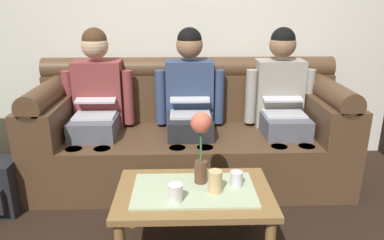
{
  "coord_description": "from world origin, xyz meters",
  "views": [
    {
      "loc": [
        -0.07,
        -1.65,
        1.45
      ],
      "look_at": [
        0.01,
        0.86,
        0.6
      ],
      "focal_mm": 34.41,
      "sensor_mm": 36.0,
      "label": 1
    }
  ],
  "objects_px": {
    "person_left": "(97,102)",
    "coffee_table": "(194,198)",
    "couch": "(190,135)",
    "person_right": "(282,100)",
    "flower_vase": "(201,138)",
    "cup_near_left": "(175,193)",
    "cup_near_right": "(236,179)",
    "person_middle": "(190,101)",
    "cup_far_center": "(215,181)"
  },
  "relations": [
    {
      "from": "person_left",
      "to": "coffee_table",
      "type": "height_order",
      "value": "person_left"
    },
    {
      "from": "couch",
      "to": "person_right",
      "type": "relative_size",
      "value": 2.0
    },
    {
      "from": "couch",
      "to": "person_right",
      "type": "bearing_deg",
      "value": -0.36
    },
    {
      "from": "flower_vase",
      "to": "cup_near_left",
      "type": "bearing_deg",
      "value": -125.0
    },
    {
      "from": "couch",
      "to": "cup_near_right",
      "type": "relative_size",
      "value": 28.29
    },
    {
      "from": "flower_vase",
      "to": "person_left",
      "type": "bearing_deg",
      "value": 131.91
    },
    {
      "from": "coffee_table",
      "to": "cup_near_left",
      "type": "bearing_deg",
      "value": -129.83
    },
    {
      "from": "cup_near_left",
      "to": "cup_near_right",
      "type": "height_order",
      "value": "cup_near_left"
    },
    {
      "from": "person_middle",
      "to": "person_right",
      "type": "bearing_deg",
      "value": 0.0
    },
    {
      "from": "flower_vase",
      "to": "cup_near_right",
      "type": "xyz_separation_m",
      "value": [
        0.21,
        -0.05,
        -0.24
      ]
    },
    {
      "from": "coffee_table",
      "to": "person_right",
      "type": "bearing_deg",
      "value": 52.27
    },
    {
      "from": "person_left",
      "to": "flower_vase",
      "type": "height_order",
      "value": "person_left"
    },
    {
      "from": "couch",
      "to": "person_right",
      "type": "distance_m",
      "value": 0.79
    },
    {
      "from": "cup_far_center",
      "to": "person_middle",
      "type": "bearing_deg",
      "value": 96.79
    },
    {
      "from": "person_left",
      "to": "person_middle",
      "type": "bearing_deg",
      "value": 0.0
    },
    {
      "from": "couch",
      "to": "coffee_table",
      "type": "distance_m",
      "value": 0.96
    },
    {
      "from": "cup_near_right",
      "to": "flower_vase",
      "type": "bearing_deg",
      "value": 167.43
    },
    {
      "from": "person_left",
      "to": "cup_near_right",
      "type": "height_order",
      "value": "person_left"
    },
    {
      "from": "coffee_table",
      "to": "flower_vase",
      "type": "distance_m",
      "value": 0.35
    },
    {
      "from": "person_middle",
      "to": "cup_near_left",
      "type": "relative_size",
      "value": 12.51
    },
    {
      "from": "couch",
      "to": "cup_near_left",
      "type": "relative_size",
      "value": 24.96
    },
    {
      "from": "person_left",
      "to": "couch",
      "type": "bearing_deg",
      "value": 0.37
    },
    {
      "from": "coffee_table",
      "to": "cup_near_right",
      "type": "relative_size",
      "value": 10.35
    },
    {
      "from": "person_middle",
      "to": "cup_near_left",
      "type": "bearing_deg",
      "value": -95.51
    },
    {
      "from": "person_middle",
      "to": "cup_near_right",
      "type": "bearing_deg",
      "value": -74.81
    },
    {
      "from": "couch",
      "to": "cup_far_center",
      "type": "xyz_separation_m",
      "value": [
        0.12,
        -0.99,
        0.1
      ]
    },
    {
      "from": "cup_far_center",
      "to": "flower_vase",
      "type": "bearing_deg",
      "value": 122.47
    },
    {
      "from": "person_right",
      "to": "cup_near_right",
      "type": "distance_m",
      "value": 1.06
    },
    {
      "from": "cup_near_right",
      "to": "cup_far_center",
      "type": "bearing_deg",
      "value": -151.15
    },
    {
      "from": "person_left",
      "to": "cup_near_right",
      "type": "xyz_separation_m",
      "value": [
        0.98,
        -0.91,
        -0.21
      ]
    },
    {
      "from": "person_middle",
      "to": "person_right",
      "type": "xyz_separation_m",
      "value": [
        0.74,
        0.0,
        -0.0
      ]
    },
    {
      "from": "coffee_table",
      "to": "flower_vase",
      "type": "bearing_deg",
      "value": 63.34
    },
    {
      "from": "person_right",
      "to": "cup_near_right",
      "type": "bearing_deg",
      "value": -118.13
    },
    {
      "from": "couch",
      "to": "cup_far_center",
      "type": "relative_size",
      "value": 18.81
    },
    {
      "from": "couch",
      "to": "flower_vase",
      "type": "xyz_separation_m",
      "value": [
        0.04,
        -0.87,
        0.31
      ]
    },
    {
      "from": "person_middle",
      "to": "cup_far_center",
      "type": "height_order",
      "value": "person_middle"
    },
    {
      "from": "flower_vase",
      "to": "cup_far_center",
      "type": "bearing_deg",
      "value": -57.53
    },
    {
      "from": "cup_near_left",
      "to": "person_left",
      "type": "bearing_deg",
      "value": 120.44
    },
    {
      "from": "person_left",
      "to": "coffee_table",
      "type": "relative_size",
      "value": 1.37
    },
    {
      "from": "cup_near_left",
      "to": "couch",
      "type": "bearing_deg",
      "value": 84.51
    },
    {
      "from": "flower_vase",
      "to": "person_middle",
      "type": "bearing_deg",
      "value": 92.79
    },
    {
      "from": "cup_near_left",
      "to": "cup_far_center",
      "type": "relative_size",
      "value": 0.75
    },
    {
      "from": "person_right",
      "to": "coffee_table",
      "type": "bearing_deg",
      "value": -127.73
    },
    {
      "from": "couch",
      "to": "cup_near_left",
      "type": "xyz_separation_m",
      "value": [
        -0.1,
        -1.08,
        0.08
      ]
    },
    {
      "from": "person_middle",
      "to": "flower_vase",
      "type": "distance_m",
      "value": 0.87
    },
    {
      "from": "person_right",
      "to": "cup_near_right",
      "type": "height_order",
      "value": "person_right"
    },
    {
      "from": "person_middle",
      "to": "coffee_table",
      "type": "relative_size",
      "value": 1.37
    },
    {
      "from": "couch",
      "to": "person_right",
      "type": "height_order",
      "value": "person_right"
    },
    {
      "from": "person_left",
      "to": "cup_far_center",
      "type": "bearing_deg",
      "value": -49.1
    },
    {
      "from": "person_middle",
      "to": "person_right",
      "type": "distance_m",
      "value": 0.74
    }
  ]
}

